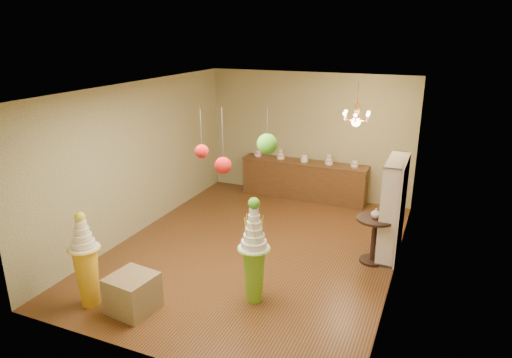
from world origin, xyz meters
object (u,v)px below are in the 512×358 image
at_px(sideboard, 304,179).
at_px(round_table, 374,234).
at_px(pedestal_orange, 87,268).
at_px(pedestal_green, 254,261).

relative_size(sideboard, round_table, 3.51).
relative_size(pedestal_orange, round_table, 1.72).
bearing_deg(sideboard, pedestal_green, -81.90).
height_order(pedestal_green, pedestal_orange, pedestal_green).
height_order(pedestal_green, round_table, pedestal_green).
xyz_separation_m(sideboard, round_table, (2.10, -2.61, 0.07)).
distance_m(pedestal_green, sideboard, 4.59).
bearing_deg(round_table, pedestal_green, -127.00).
bearing_deg(pedestal_green, pedestal_orange, -154.26).
xyz_separation_m(pedestal_green, pedestal_orange, (-2.21, -1.07, -0.06)).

